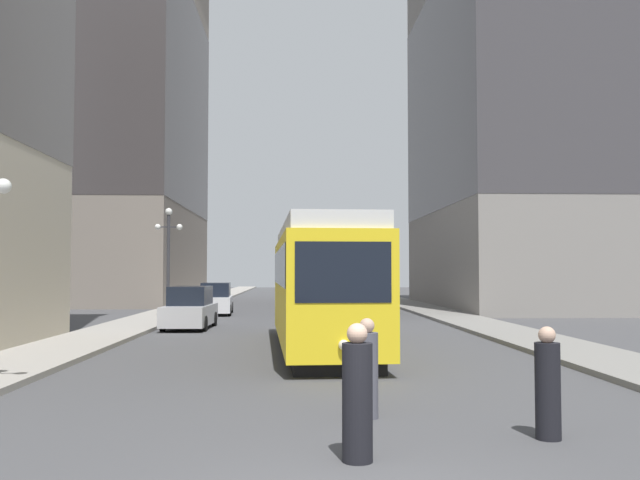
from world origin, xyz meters
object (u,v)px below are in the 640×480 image
object	(u,v)px
transit_bus	(358,280)
parked_car_left_near	(216,300)
pedestrian_crossing_far	(548,387)
pedestrian_on_sidewalk	(367,371)
pedestrian_crossing_near	(357,397)
lamp_post_left_far	(168,245)
parked_car_left_mid	(190,309)
streetcar	(320,283)

from	to	relation	value
transit_bus	parked_car_left_near	bearing A→B (deg)	-175.50
transit_bus	pedestrian_crossing_far	distance (m)	30.19
transit_bus	pedestrian_on_sidewalk	size ratio (longest dim) A/B	6.89
pedestrian_crossing_near	pedestrian_crossing_far	bearing A→B (deg)	52.18
lamp_post_left_far	parked_car_left_mid	bearing A→B (deg)	-69.85
transit_bus	pedestrian_crossing_far	bearing A→B (deg)	-89.54
parked_car_left_mid	pedestrian_crossing_near	size ratio (longest dim) A/B	2.56
parked_car_left_mid	pedestrian_crossing_far	distance (m)	21.37
pedestrian_on_sidewalk	lamp_post_left_far	bearing A→B (deg)	62.41
lamp_post_left_far	pedestrian_crossing_far	bearing A→B (deg)	-67.95
pedestrian_on_sidewalk	transit_bus	bearing A→B (deg)	39.26
pedestrian_crossing_near	parked_car_left_near	bearing A→B (deg)	131.98
streetcar	transit_bus	bearing A→B (deg)	78.30
parked_car_left_near	parked_car_left_mid	xyz separation A→B (m)	(0.00, -9.87, -0.00)
parked_car_left_near	parked_car_left_mid	world-z (taller)	same
parked_car_left_mid	pedestrian_crossing_far	bearing A→B (deg)	-65.80
pedestrian_crossing_near	lamp_post_left_far	xyz separation A→B (m)	(-7.19, 25.98, 2.97)
parked_car_left_mid	streetcar	bearing A→B (deg)	-55.54
transit_bus	pedestrian_crossing_near	xyz separation A→B (m)	(-2.98, -31.23, -1.12)
parked_car_left_near	transit_bus	bearing A→B (deg)	0.68
parked_car_left_near	lamp_post_left_far	xyz separation A→B (m)	(-1.90, -4.68, 2.95)
streetcar	transit_bus	xyz separation A→B (m)	(2.96, 18.67, -0.15)
transit_bus	pedestrian_on_sidewalk	world-z (taller)	transit_bus
pedestrian_crossing_near	parked_car_left_mid	bearing A→B (deg)	136.46
streetcar	parked_car_left_mid	world-z (taller)	streetcar
streetcar	parked_car_left_near	size ratio (longest dim) A/B	2.51
streetcar	pedestrian_crossing_near	world-z (taller)	streetcar
pedestrian_crossing_far	pedestrian_on_sidewalk	xyz separation A→B (m)	(-2.49, 1.54, 0.01)
pedestrian_on_sidewalk	parked_car_left_near	bearing A→B (deg)	55.88
streetcar	transit_bus	size ratio (longest dim) A/B	1.07
pedestrian_on_sidewalk	lamp_post_left_far	size ratio (longest dim) A/B	0.30
lamp_post_left_far	pedestrian_on_sidewalk	bearing A→B (deg)	-71.99
streetcar	parked_car_left_near	world-z (taller)	streetcar
streetcar	pedestrian_crossing_far	bearing A→B (deg)	-78.64
pedestrian_crossing_near	pedestrian_on_sidewalk	world-z (taller)	pedestrian_crossing_near
parked_car_left_near	lamp_post_left_far	size ratio (longest dim) A/B	0.88
streetcar	pedestrian_crossing_near	distance (m)	12.62
pedestrian_crossing_far	pedestrian_crossing_near	bearing A→B (deg)	-55.15
parked_car_left_near	pedestrian_on_sidewalk	size ratio (longest dim) A/B	2.92
streetcar	lamp_post_left_far	world-z (taller)	lamp_post_left_far
pedestrian_crossing_near	streetcar	bearing A→B (deg)	122.08
lamp_post_left_far	pedestrian_crossing_near	bearing A→B (deg)	-74.53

